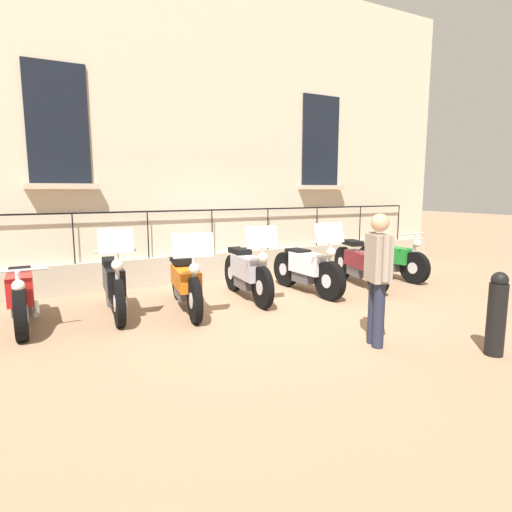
{
  "coord_description": "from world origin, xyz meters",
  "views": [
    {
      "loc": [
        6.19,
        -3.48,
        1.93
      ],
      "look_at": [
        -0.3,
        0.0,
        0.8
      ],
      "focal_mm": 30.07,
      "sensor_mm": 36.0,
      "label": 1
    }
  ],
  "objects_px": {
    "motorcycle_orange": "(186,282)",
    "motorcycle_white": "(307,269)",
    "motorcycle_green": "(391,259)",
    "pedestrian_standing": "(378,272)",
    "bollard": "(497,314)",
    "motorcycle_black": "(114,286)",
    "motorcycle_maroon": "(359,264)",
    "motorcycle_red": "(21,296)",
    "motorcycle_silver": "(247,272)"
  },
  "relations": [
    {
      "from": "motorcycle_orange",
      "to": "bollard",
      "type": "height_order",
      "value": "motorcycle_orange"
    },
    {
      "from": "motorcycle_silver",
      "to": "motorcycle_white",
      "type": "relative_size",
      "value": 1.02
    },
    {
      "from": "motorcycle_green",
      "to": "motorcycle_silver",
      "type": "bearing_deg",
      "value": -88.3
    },
    {
      "from": "motorcycle_black",
      "to": "motorcycle_maroon",
      "type": "bearing_deg",
      "value": 88.04
    },
    {
      "from": "pedestrian_standing",
      "to": "motorcycle_silver",
      "type": "bearing_deg",
      "value": -172.68
    },
    {
      "from": "bollard",
      "to": "motorcycle_green",
      "type": "bearing_deg",
      "value": 149.68
    },
    {
      "from": "motorcycle_red",
      "to": "motorcycle_black",
      "type": "distance_m",
      "value": 1.26
    },
    {
      "from": "motorcycle_red",
      "to": "motorcycle_maroon",
      "type": "height_order",
      "value": "motorcycle_maroon"
    },
    {
      "from": "motorcycle_green",
      "to": "bollard",
      "type": "distance_m",
      "value": 4.45
    },
    {
      "from": "motorcycle_orange",
      "to": "motorcycle_white",
      "type": "relative_size",
      "value": 1.08
    },
    {
      "from": "motorcycle_maroon",
      "to": "motorcycle_red",
      "type": "bearing_deg",
      "value": -91.9
    },
    {
      "from": "motorcycle_orange",
      "to": "motorcycle_silver",
      "type": "xyz_separation_m",
      "value": [
        -0.15,
        1.2,
        0.03
      ]
    },
    {
      "from": "motorcycle_green",
      "to": "pedestrian_standing",
      "type": "distance_m",
      "value": 4.41
    },
    {
      "from": "motorcycle_silver",
      "to": "motorcycle_green",
      "type": "relative_size",
      "value": 1.08
    },
    {
      "from": "motorcycle_silver",
      "to": "motorcycle_maroon",
      "type": "xyz_separation_m",
      "value": [
        0.09,
        2.52,
        -0.04
      ]
    },
    {
      "from": "motorcycle_green",
      "to": "bollard",
      "type": "bearing_deg",
      "value": -30.32
    },
    {
      "from": "motorcycle_maroon",
      "to": "motorcycle_orange",
      "type": "bearing_deg",
      "value": -89.11
    },
    {
      "from": "motorcycle_black",
      "to": "pedestrian_standing",
      "type": "distance_m",
      "value": 3.95
    },
    {
      "from": "motorcycle_white",
      "to": "motorcycle_maroon",
      "type": "height_order",
      "value": "motorcycle_white"
    },
    {
      "from": "motorcycle_red",
      "to": "motorcycle_silver",
      "type": "xyz_separation_m",
      "value": [
        0.11,
        3.54,
        0.04
      ]
    },
    {
      "from": "motorcycle_green",
      "to": "motorcycle_orange",
      "type": "bearing_deg",
      "value": -86.92
    },
    {
      "from": "motorcycle_orange",
      "to": "pedestrian_standing",
      "type": "distance_m",
      "value": 3.13
    },
    {
      "from": "motorcycle_orange",
      "to": "pedestrian_standing",
      "type": "height_order",
      "value": "pedestrian_standing"
    },
    {
      "from": "motorcycle_silver",
      "to": "motorcycle_red",
      "type": "bearing_deg",
      "value": -91.73
    },
    {
      "from": "motorcycle_white",
      "to": "bollard",
      "type": "relative_size",
      "value": 2.04
    },
    {
      "from": "motorcycle_white",
      "to": "motorcycle_black",
      "type": "bearing_deg",
      "value": -92.91
    },
    {
      "from": "motorcycle_silver",
      "to": "motorcycle_green",
      "type": "distance_m",
      "value": 3.62
    },
    {
      "from": "motorcycle_orange",
      "to": "motorcycle_silver",
      "type": "relative_size",
      "value": 1.07
    },
    {
      "from": "motorcycle_red",
      "to": "bollard",
      "type": "relative_size",
      "value": 1.97
    },
    {
      "from": "motorcycle_white",
      "to": "motorcycle_maroon",
      "type": "xyz_separation_m",
      "value": [
        -0.01,
        1.3,
        -0.01
      ]
    },
    {
      "from": "motorcycle_black",
      "to": "motorcycle_white",
      "type": "height_order",
      "value": "motorcycle_black"
    },
    {
      "from": "motorcycle_red",
      "to": "motorcycle_orange",
      "type": "bearing_deg",
      "value": 83.7
    },
    {
      "from": "bollard",
      "to": "motorcycle_red",
      "type": "bearing_deg",
      "value": -128.03
    },
    {
      "from": "bollard",
      "to": "motorcycle_maroon",
      "type": "bearing_deg",
      "value": 162.44
    },
    {
      "from": "pedestrian_standing",
      "to": "motorcycle_red",
      "type": "bearing_deg",
      "value": -126.9
    },
    {
      "from": "motorcycle_silver",
      "to": "motorcycle_black",
      "type": "bearing_deg",
      "value": -91.76
    },
    {
      "from": "motorcycle_silver",
      "to": "motorcycle_maroon",
      "type": "height_order",
      "value": "motorcycle_silver"
    },
    {
      "from": "motorcycle_black",
      "to": "pedestrian_standing",
      "type": "height_order",
      "value": "pedestrian_standing"
    },
    {
      "from": "motorcycle_black",
      "to": "motorcycle_white",
      "type": "xyz_separation_m",
      "value": [
        0.18,
        3.5,
        -0.01
      ]
    },
    {
      "from": "motorcycle_red",
      "to": "motorcycle_black",
      "type": "height_order",
      "value": "motorcycle_black"
    },
    {
      "from": "motorcycle_black",
      "to": "motorcycle_green",
      "type": "relative_size",
      "value": 1.02
    },
    {
      "from": "motorcycle_white",
      "to": "bollard",
      "type": "distance_m",
      "value": 3.63
    },
    {
      "from": "motorcycle_maroon",
      "to": "bollard",
      "type": "distance_m",
      "value": 3.82
    },
    {
      "from": "motorcycle_maroon",
      "to": "bollard",
      "type": "height_order",
      "value": "motorcycle_maroon"
    },
    {
      "from": "motorcycle_orange",
      "to": "bollard",
      "type": "bearing_deg",
      "value": 35.64
    },
    {
      "from": "motorcycle_green",
      "to": "pedestrian_standing",
      "type": "bearing_deg",
      "value": -47.99
    },
    {
      "from": "motorcycle_maroon",
      "to": "motorcycle_black",
      "type": "bearing_deg",
      "value": -91.96
    },
    {
      "from": "motorcycle_maroon",
      "to": "motorcycle_green",
      "type": "xyz_separation_m",
      "value": [
        -0.2,
        1.1,
        -0.02
      ]
    },
    {
      "from": "motorcycle_black",
      "to": "motorcycle_green",
      "type": "xyz_separation_m",
      "value": [
        -0.04,
        5.9,
        -0.04
      ]
    },
    {
      "from": "motorcycle_white",
      "to": "pedestrian_standing",
      "type": "distance_m",
      "value": 2.89
    }
  ]
}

